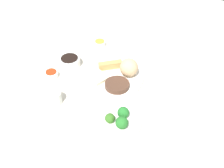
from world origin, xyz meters
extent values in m
cube|color=beige|center=(0.00, 0.00, 0.01)|extent=(2.20, 2.20, 0.02)
cylinder|color=white|center=(0.04, 0.02, 0.03)|extent=(0.26, 0.26, 0.02)
sphere|color=tan|center=(0.08, 0.07, 0.08)|extent=(0.08, 0.08, 0.08)
cube|color=tan|center=(-0.01, 0.06, 0.05)|extent=(0.09, 0.10, 0.03)
cube|color=beige|center=(-0.01, -0.03, 0.04)|extent=(0.08, 0.08, 0.01)
cylinder|color=#4D3123|center=(0.09, -0.03, 0.05)|extent=(0.10, 0.10, 0.02)
cylinder|color=white|center=(0.20, -0.19, 0.03)|extent=(0.19, 0.19, 0.01)
sphere|color=#236F29|center=(0.20, -0.15, 0.06)|extent=(0.04, 0.04, 0.04)
sphere|color=#246B26|center=(0.23, -0.19, 0.06)|extent=(0.05, 0.05, 0.05)
sphere|color=#336720|center=(0.18, -0.20, 0.05)|extent=(0.04, 0.04, 0.04)
cylinder|color=white|center=(-0.19, -0.02, 0.04)|extent=(0.10, 0.10, 0.04)
cylinder|color=black|center=(-0.19, -0.02, 0.06)|extent=(0.08, 0.08, 0.00)
cylinder|color=white|center=(-0.18, 0.19, 0.03)|extent=(0.06, 0.06, 0.03)
cylinder|color=yellow|center=(-0.18, 0.19, 0.05)|extent=(0.05, 0.05, 0.00)
cylinder|color=white|center=(-0.19, -0.13, 0.03)|extent=(0.06, 0.06, 0.03)
cylinder|color=red|center=(-0.19, -0.13, 0.05)|extent=(0.05, 0.05, 0.00)
cylinder|color=white|center=(-0.06, -0.24, 0.05)|extent=(0.06, 0.06, 0.05)
camera|label=1|loc=(0.61, -0.74, 0.81)|focal=45.37mm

